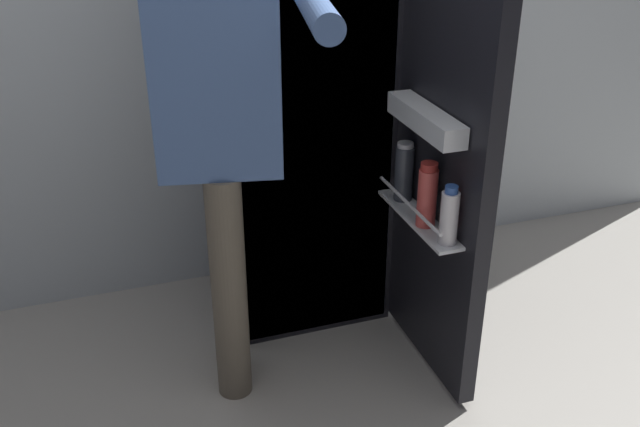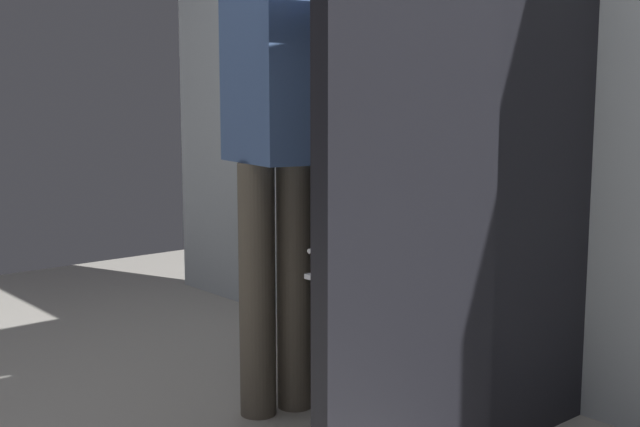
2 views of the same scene
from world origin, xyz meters
name	(u,v)px [view 1 (image 1 of 2)]	position (x,y,z in m)	size (l,w,h in m)	color
ground_plane	(340,368)	(0.00, 0.00, 0.00)	(6.28, 6.28, 0.00)	#B7B2A8
refrigerator	(307,99)	(0.03, 0.48, 0.91)	(0.68, 1.17, 1.82)	black
person	(222,120)	(-0.37, 0.08, 1.00)	(0.54, 0.75, 1.68)	#665B4C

